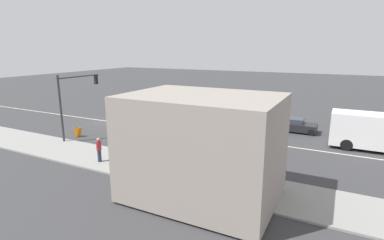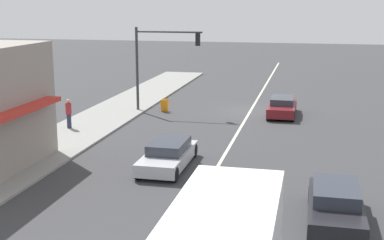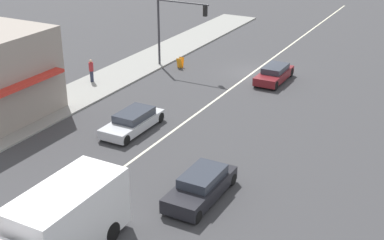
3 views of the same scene
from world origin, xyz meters
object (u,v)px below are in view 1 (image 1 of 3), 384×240
object	(u,v)px
traffic_signal_main	(73,95)
warning_aframe_sign	(78,132)
sedan_silver	(216,138)
sedan_dark	(291,125)
delivery_truck	(379,132)
pedestrian	(99,149)
sedan_maroon	(129,113)

from	to	relation	value
traffic_signal_main	warning_aframe_sign	bearing A→B (deg)	-144.54
traffic_signal_main	sedan_silver	world-z (taller)	traffic_signal_main
warning_aframe_sign	sedan_dark	world-z (taller)	sedan_dark
traffic_signal_main	warning_aframe_sign	distance (m)	3.51
warning_aframe_sign	delivery_truck	size ratio (longest dim) A/B	0.11
delivery_truck	pedestrian	bearing A→B (deg)	-55.61
pedestrian	delivery_truck	world-z (taller)	delivery_truck
traffic_signal_main	warning_aframe_sign	xyz separation A→B (m)	(-0.39, -0.28, -3.47)
warning_aframe_sign	delivery_truck	bearing A→B (deg)	108.38
pedestrian	warning_aframe_sign	bearing A→B (deg)	-121.89
traffic_signal_main	pedestrian	bearing A→B (deg)	59.59
sedan_maroon	warning_aframe_sign	bearing A→B (deg)	3.40
pedestrian	sedan_dark	xyz separation A→B (m)	(-14.74, 10.50, -0.40)
sedan_maroon	sedan_dark	distance (m)	17.63
sedan_maroon	sedan_dark	bearing A→B (deg)	99.14
delivery_truck	traffic_signal_main	bearing A→B (deg)	-70.57
pedestrian	sedan_silver	world-z (taller)	pedestrian
pedestrian	delivery_truck	distance (m)	21.14
delivery_truck	sedan_silver	xyz separation A→B (m)	(4.40, -11.83, -0.89)
pedestrian	sedan_maroon	world-z (taller)	pedestrian
traffic_signal_main	pedestrian	xyz separation A→B (m)	(3.61, 6.16, -2.87)
delivery_truck	warning_aframe_sign	bearing A→B (deg)	-71.62
warning_aframe_sign	sedan_maroon	distance (m)	7.95
delivery_truck	sedan_dark	world-z (taller)	delivery_truck
traffic_signal_main	sedan_silver	bearing A→B (deg)	108.44
traffic_signal_main	pedestrian	world-z (taller)	traffic_signal_main
warning_aframe_sign	sedan_dark	size ratio (longest dim) A/B	0.19
pedestrian	sedan_silver	distance (m)	9.41
sedan_silver	sedan_dark	world-z (taller)	sedan_dark
pedestrian	delivery_truck	size ratio (longest dim) A/B	0.23
traffic_signal_main	warning_aframe_sign	world-z (taller)	traffic_signal_main
traffic_signal_main	delivery_truck	distance (m)	25.14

